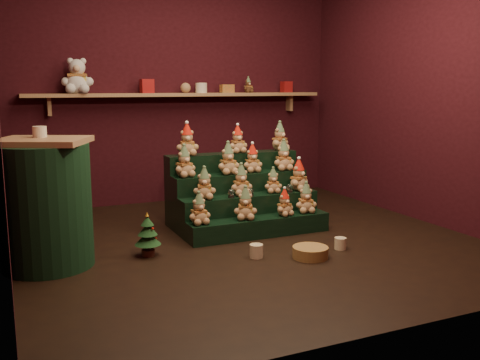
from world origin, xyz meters
name	(u,v)px	position (x,y,z in m)	size (l,w,h in m)	color
ground	(248,241)	(0.00, 0.00, 0.00)	(4.00, 4.00, 0.00)	black
back_wall	(177,86)	(0.00, 2.05, 1.40)	(4.00, 0.10, 2.80)	black
front_wall	(413,86)	(0.00, -2.05, 1.40)	(4.00, 0.10, 2.80)	black
right_wall	(429,86)	(2.05, 0.00, 1.40)	(0.10, 4.00, 2.80)	black
back_shelf	(182,95)	(0.00, 1.87, 1.29)	(3.60, 0.26, 0.24)	#A37851
riser_tier_front	(260,227)	(0.17, 0.10, 0.09)	(1.40, 0.22, 0.18)	black
riser_tier_midfront	(250,213)	(0.17, 0.32, 0.18)	(1.40, 0.22, 0.36)	black
riser_tier_midback	(241,199)	(0.17, 0.54, 0.27)	(1.40, 0.22, 0.54)	black
riser_tier_back	(232,187)	(0.17, 0.76, 0.36)	(1.40, 0.22, 0.72)	black
teddy_0	(199,209)	(-0.43, 0.11, 0.32)	(0.20, 0.18, 0.29)	#A77D5D
teddy_1	(245,203)	(0.02, 0.11, 0.33)	(0.22, 0.19, 0.30)	#A77D5D
teddy_2	(284,202)	(0.42, 0.08, 0.31)	(0.18, 0.16, 0.26)	#A77D5D
teddy_3	(306,198)	(0.67, 0.11, 0.33)	(0.21, 0.19, 0.29)	#A77D5D
teddy_4	(204,183)	(-0.30, 0.32, 0.51)	(0.21, 0.19, 0.30)	#A77D5D
teddy_5	(241,180)	(0.08, 0.34, 0.51)	(0.22, 0.19, 0.30)	#A77D5D
teddy_6	(273,180)	(0.42, 0.32, 0.48)	(0.18, 0.16, 0.25)	#A77D5D
teddy_7	(299,175)	(0.71, 0.32, 0.52)	(0.22, 0.20, 0.31)	#A77D5D
teddy_8	(184,161)	(-0.42, 0.56, 0.69)	(0.22, 0.19, 0.30)	#A77D5D
teddy_9	(228,158)	(0.03, 0.54, 0.70)	(0.22, 0.20, 0.31)	#A77D5D
teddy_10	(252,158)	(0.31, 0.56, 0.68)	(0.20, 0.18, 0.28)	#A77D5D
teddy_11	(284,155)	(0.65, 0.54, 0.69)	(0.22, 0.20, 0.31)	#A77D5D
teddy_12	(187,140)	(-0.32, 0.75, 0.88)	(0.22, 0.20, 0.31)	#A77D5D
teddy_13	(238,139)	(0.22, 0.74, 0.86)	(0.20, 0.18, 0.28)	#A77D5D
teddy_14	(280,136)	(0.73, 0.76, 0.87)	(0.21, 0.19, 0.30)	#A77D5D
snow_globe_a	(231,193)	(-0.05, 0.26, 0.40)	(0.06, 0.06, 0.08)	black
snow_globe_b	(251,192)	(0.15, 0.26, 0.40)	(0.06, 0.06, 0.08)	black
snow_globe_c	(290,188)	(0.58, 0.26, 0.40)	(0.06, 0.06, 0.08)	black
side_table	(45,204)	(-1.73, 0.02, 0.50)	(0.83, 0.77, 1.01)	#A37851
table_ornament	(40,132)	(-1.73, 0.12, 1.05)	(0.11, 0.11, 0.08)	beige
mini_christmas_tree	(148,235)	(-0.94, -0.05, 0.18)	(0.22, 0.22, 0.37)	#452218
mug_left	(256,251)	(-0.14, -0.46, 0.06)	(0.11, 0.11, 0.11)	beige
mug_right	(340,243)	(0.63, -0.55, 0.05)	(0.10, 0.10, 0.10)	beige
wicker_basket	(310,252)	(0.27, -0.65, 0.05)	(0.30, 0.30, 0.09)	olive
white_bear	(77,71)	(-1.20, 1.84, 1.56)	(0.34, 0.31, 0.48)	silver
brown_bear	(248,85)	(0.86, 1.84, 1.42)	(0.14, 0.12, 0.19)	#462B17
gift_tin_red_a	(147,86)	(-0.43, 1.85, 1.40)	(0.14, 0.14, 0.16)	#A5191A
gift_tin_cream	(201,88)	(0.24, 1.85, 1.38)	(0.14, 0.14, 0.12)	beige
gift_tin_red_b	(286,87)	(1.40, 1.85, 1.39)	(0.12, 0.12, 0.14)	#A5191A
shelf_plush_ball	(186,88)	(0.04, 1.85, 1.38)	(0.12, 0.12, 0.12)	#A77D5D
scarf_gift_box	(227,89)	(0.57, 1.85, 1.37)	(0.16, 0.10, 0.10)	orange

